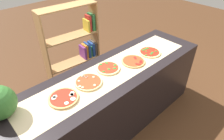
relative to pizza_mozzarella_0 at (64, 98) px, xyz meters
The scene contains 9 objects.
ground_plane 1.11m from the pizza_mozzarella_0, ahead, with size 12.00×12.00×0.00m, color #4C2D19.
counter 0.78m from the pizza_mozzarella_0, ahead, with size 2.58×0.71×0.90m, color black.
parchment_paper 0.63m from the pizza_mozzarella_0, ahead, with size 2.20×0.45×0.00m, color beige.
pizza_mozzarella_0 is the anchor object (origin of this frame).
pizza_mushroom_1 0.32m from the pizza_mozzarella_0, ahead, with size 0.29×0.29×0.03m.
pizza_spinach_2 0.63m from the pizza_mozzarella_0, ahead, with size 0.27×0.27×0.03m.
pizza_pepperoni_3 0.94m from the pizza_mozzarella_0, ahead, with size 0.28×0.28×0.02m.
pizza_spinach_4 1.26m from the pizza_mozzarella_0, ahead, with size 0.28×0.28×0.02m.
bookshelf 1.42m from the pizza_mozzarella_0, 49.89° to the left, with size 0.88×0.31×1.35m.
Camera 1 is at (-1.20, -1.28, 2.18)m, focal length 31.18 mm.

